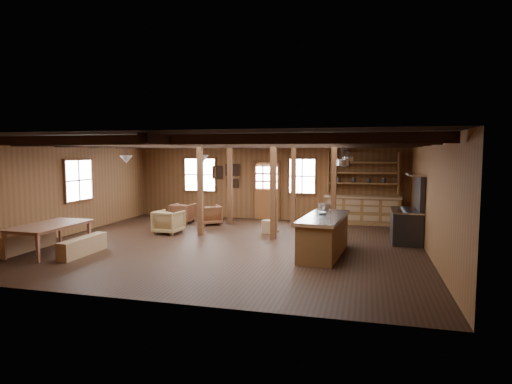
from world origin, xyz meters
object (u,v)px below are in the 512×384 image
Objects in this scene: kitchen_island at (324,235)px; armchair_a at (210,215)px; armchair_b at (183,213)px; armchair_c at (169,222)px; commercial_range at (408,220)px; dining_table at (51,239)px.

armchair_a is (-4.17, 3.37, -0.15)m from kitchen_island.
armchair_c reaches higher than armchair_b.
kitchen_island is 3.56× the size of armchair_a.
armchair_c is (-0.63, -1.83, 0.02)m from armchair_a.
armchair_b is at bearing 151.23° from kitchen_island.
armchair_a is (-6.25, 1.33, -0.29)m from commercial_range.
armchair_c is at bearing 103.37° from armchair_b.
kitchen_island is 2.91m from commercial_range.
kitchen_island is 5.36m from armchair_a.
commercial_range is 2.42× the size of armchair_c.
armchair_c is (-6.89, -0.50, -0.26)m from commercial_range.
armchair_b is at bearing -71.51° from armchair_c.
dining_table is at bearing 28.11° from armchair_a.
kitchen_island reaches higher than armchair_b.
dining_table is (-8.55, -3.49, -0.26)m from commercial_range.
kitchen_island is at bearing 147.09° from armchair_b.
armchair_a is at bearing 167.97° from commercial_range.
kitchen_island is 6.33m from armchair_b.
commercial_range is 2.56× the size of armchair_b.
kitchen_island is at bearing 168.53° from armchair_c.
dining_table is (-6.47, -1.46, -0.13)m from kitchen_island.
commercial_range reaches higher than dining_table.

